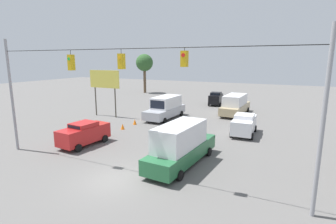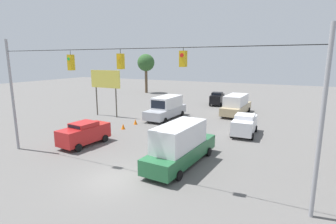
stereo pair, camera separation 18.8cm
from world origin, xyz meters
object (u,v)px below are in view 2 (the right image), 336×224
(box_truck_silver_withflow_far, at_px, (166,107))
(sedan_red_parked_shoulder, at_px, (84,133))
(box_truck_green_crossing_near, at_px, (181,145))
(box_truck_tan_oncoming_deep, at_px, (236,105))
(overhead_signal_span, at_px, (121,91))
(roadside_billboard, at_px, (105,82))
(sedan_white_oncoming_far, at_px, (245,124))
(traffic_cone_second, at_px, (109,132))
(traffic_cone_fifth, at_px, (145,117))
(traffic_cone_third, at_px, (123,126))
(tree_horizon_left, at_px, (146,63))
(sedan_black_withflow_deep, at_px, (217,98))
(traffic_cone_fourth, at_px, (135,122))
(traffic_cone_nearest, at_px, (92,138))

(box_truck_silver_withflow_far, bearing_deg, sedan_red_parked_shoulder, 82.78)
(box_truck_silver_withflow_far, bearing_deg, box_truck_green_crossing_near, 120.66)
(box_truck_tan_oncoming_deep, bearing_deg, box_truck_silver_withflow_far, 39.05)
(box_truck_tan_oncoming_deep, distance_m, box_truck_green_crossing_near, 18.56)
(overhead_signal_span, bearing_deg, roadside_billboard, -47.34)
(sedan_white_oncoming_far, distance_m, roadside_billboard, 17.74)
(traffic_cone_second, xyz_separation_m, roadside_billboard, (5.68, -6.60, 4.05))
(box_truck_green_crossing_near, relative_size, sedan_white_oncoming_far, 1.63)
(traffic_cone_fifth, bearing_deg, traffic_cone_third, 92.52)
(sedan_white_oncoming_far, distance_m, tree_horizon_left, 35.05)
(box_truck_green_crossing_near, xyz_separation_m, box_truck_silver_withflow_far, (7.50, -12.65, -0.11))
(overhead_signal_span, distance_m, traffic_cone_second, 10.48)
(sedan_red_parked_shoulder, distance_m, sedan_black_withflow_deep, 24.83)
(traffic_cone_second, bearing_deg, tree_horizon_left, -65.29)
(traffic_cone_fourth, bearing_deg, traffic_cone_second, 89.64)
(sedan_red_parked_shoulder, xyz_separation_m, traffic_cone_third, (0.10, -5.62, -0.73))
(box_truck_tan_oncoming_deep, distance_m, sedan_red_parked_shoulder, 20.30)
(traffic_cone_third, distance_m, traffic_cone_fourth, 2.30)
(box_truck_green_crossing_near, distance_m, traffic_cone_third, 10.96)
(box_truck_tan_oncoming_deep, relative_size, traffic_cone_second, 12.53)
(overhead_signal_span, distance_m, traffic_cone_third, 12.00)
(traffic_cone_nearest, distance_m, tree_horizon_left, 35.04)
(traffic_cone_nearest, distance_m, traffic_cone_second, 2.26)
(box_truck_tan_oncoming_deep, bearing_deg, traffic_cone_third, 54.71)
(traffic_cone_second, bearing_deg, sedan_red_parked_shoulder, 92.01)
(traffic_cone_nearest, height_order, tree_horizon_left, tree_horizon_left)
(sedan_red_parked_shoulder, bearing_deg, overhead_signal_span, 153.20)
(traffic_cone_fifth, height_order, roadside_billboard, roadside_billboard)
(traffic_cone_second, relative_size, roadside_billboard, 0.10)
(traffic_cone_third, height_order, traffic_cone_fifth, same)
(traffic_cone_second, relative_size, traffic_cone_fifth, 1.00)
(box_truck_green_crossing_near, bearing_deg, box_truck_silver_withflow_far, -59.34)
(traffic_cone_fifth, relative_size, tree_horizon_left, 0.07)
(sedan_red_parked_shoulder, bearing_deg, traffic_cone_nearest, -79.08)
(box_truck_green_crossing_near, relative_size, traffic_cone_fifth, 12.59)
(box_truck_tan_oncoming_deep, relative_size, box_truck_silver_withflow_far, 1.06)
(sedan_white_oncoming_far, relative_size, tree_horizon_left, 0.55)
(box_truck_tan_oncoming_deep, xyz_separation_m, traffic_cone_second, (8.97, 14.89, -1.02))
(box_truck_tan_oncoming_deep, relative_size, roadside_billboard, 1.28)
(box_truck_tan_oncoming_deep, xyz_separation_m, traffic_cone_fourth, (8.94, 10.34, -1.02))
(box_truck_tan_oncoming_deep, relative_size, traffic_cone_third, 12.53)
(traffic_cone_fourth, distance_m, roadside_billboard, 7.30)
(overhead_signal_span, xyz_separation_m, sedan_red_parked_shoulder, (6.34, -3.20, -4.26))
(box_truck_green_crossing_near, height_order, sedan_black_withflow_deep, box_truck_green_crossing_near)
(box_truck_silver_withflow_far, relative_size, traffic_cone_fourth, 11.87)
(overhead_signal_span, distance_m, traffic_cone_fourth, 13.78)
(overhead_signal_span, relative_size, traffic_cone_second, 35.75)
(sedan_black_withflow_deep, distance_m, tree_horizon_left, 20.79)
(traffic_cone_fourth, bearing_deg, box_truck_tan_oncoming_deep, -130.85)
(sedan_white_oncoming_far, bearing_deg, traffic_cone_fourth, 6.34)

